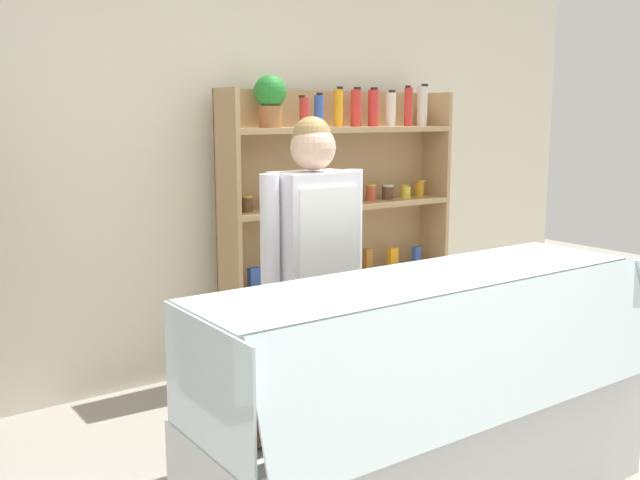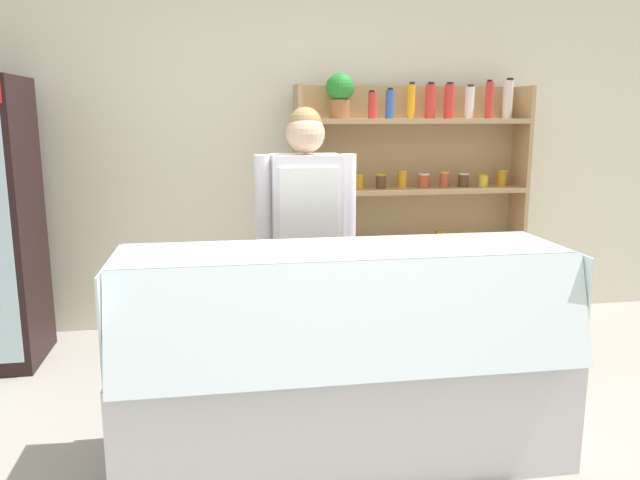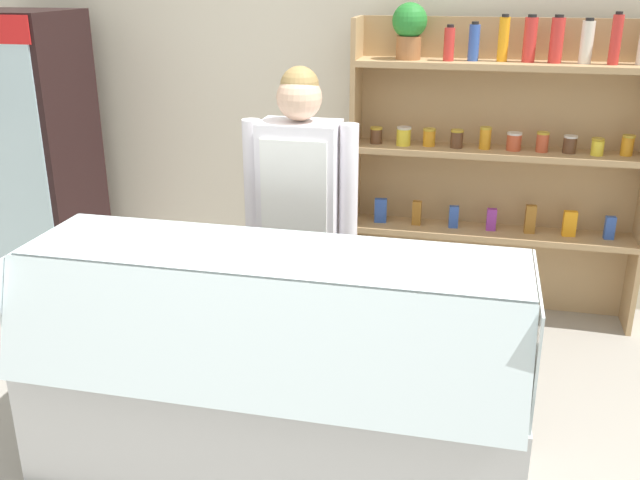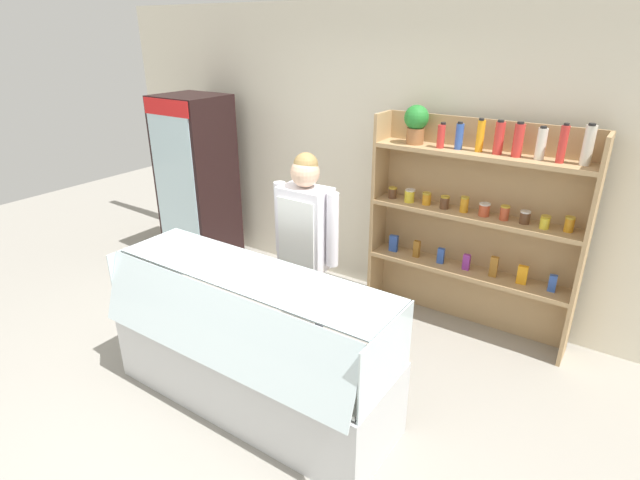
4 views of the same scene
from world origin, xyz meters
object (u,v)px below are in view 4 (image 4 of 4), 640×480
(deli_display_case, at_px, (251,364))
(shop_clerk, at_px, (306,240))
(shelving_unit, at_px, (472,214))
(drinks_fridge, at_px, (197,182))

(deli_display_case, xyz_separation_m, shop_clerk, (-0.07, 0.75, 0.65))
(shelving_unit, bearing_deg, drinks_fridge, -173.81)
(drinks_fridge, xyz_separation_m, deli_display_case, (2.07, -1.51, -0.60))
(drinks_fridge, bearing_deg, shop_clerk, -20.81)
(drinks_fridge, distance_m, shop_clerk, 2.14)
(deli_display_case, bearing_deg, shop_clerk, 94.99)
(drinks_fridge, height_order, deli_display_case, drinks_fridge)
(deli_display_case, height_order, shop_clerk, shop_clerk)
(drinks_fridge, bearing_deg, deli_display_case, -36.22)
(shop_clerk, bearing_deg, drinks_fridge, 159.19)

